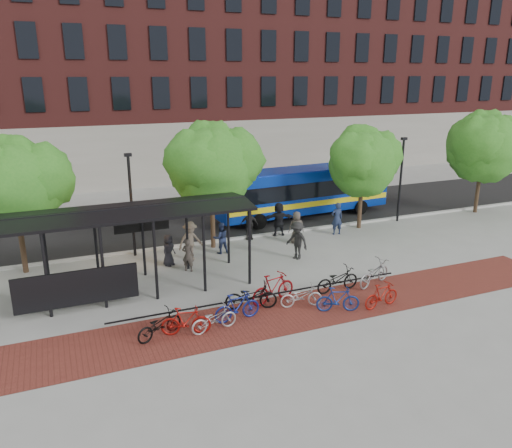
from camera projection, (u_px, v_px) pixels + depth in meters
name	position (u px, v px, depth m)	size (l,w,h in m)	color
ground	(293.00, 260.00, 24.34)	(160.00, 160.00, 0.00)	#9E9E99
asphalt_street	(236.00, 218.00, 31.41)	(160.00, 8.00, 0.01)	black
curb	(261.00, 235.00, 27.86)	(160.00, 0.25, 0.12)	#B7B7B2
brick_strip	(304.00, 310.00, 19.18)	(24.00, 3.00, 0.01)	maroon
bike_rack_rail	(264.00, 306.00, 19.50)	(12.00, 0.05, 0.95)	black
building_brick	(267.00, 60.00, 48.11)	(55.00, 14.00, 20.00)	maroon
bus_shelter	(119.00, 222.00, 20.07)	(10.60, 3.07, 3.60)	black
tree_a	(16.00, 181.00, 21.72)	(4.90, 4.00, 6.18)	#382619
tree_b	(213.00, 162.00, 24.95)	(5.15, 4.20, 6.47)	#382619
tree_c	(364.00, 159.00, 28.36)	(4.66, 3.80, 5.92)	#382619
tree_d	(484.00, 144.00, 31.53)	(5.39, 4.40, 6.55)	#382619
lamp_post_left	(131.00, 202.00, 24.17)	(0.35, 0.20, 5.12)	black
lamp_post_right	(401.00, 177.00, 30.02)	(0.35, 0.20, 5.12)	black
bus	(303.00, 189.00, 31.30)	(11.56, 3.24, 3.09)	#082B9E
bike_0	(159.00, 325.00, 17.09)	(0.63, 1.80, 0.94)	black
bike_1	(186.00, 321.00, 17.24)	(0.49, 1.73, 1.04)	#9B130E
bike_2	(214.00, 319.00, 17.52)	(0.61, 1.74, 0.91)	#A7A7A9
bike_3	(237.00, 307.00, 18.23)	(0.51, 1.81, 1.09)	navy
bike_4	(251.00, 296.00, 19.14)	(0.70, 2.01, 1.05)	black
bike_5	(273.00, 288.00, 19.68)	(0.57, 2.03, 1.22)	maroon
bike_6	(301.00, 296.00, 19.35)	(0.58, 1.67, 0.88)	silver
bike_7	(338.00, 299.00, 18.93)	(0.47, 1.67, 1.00)	navy
bike_8	(337.00, 280.00, 20.71)	(0.69, 1.99, 1.04)	black
bike_9	(382.00, 295.00, 19.29)	(0.47, 1.66, 1.00)	#9A160E
bike_10	(374.00, 273.00, 21.33)	(0.72, 2.06, 1.08)	gray
pedestrian_0	(169.00, 250.00, 23.46)	(0.74, 0.48, 1.52)	black
pedestrian_1	(188.00, 255.00, 22.77)	(0.56, 0.37, 1.55)	#3F3832
pedestrian_2	(221.00, 238.00, 25.05)	(0.78, 0.61, 1.61)	navy
pedestrian_3	(190.00, 241.00, 24.12)	(1.25, 0.72, 1.93)	brown
pedestrian_4	(249.00, 225.00, 27.18)	(0.97, 0.40, 1.66)	black
pedestrian_5	(279.00, 219.00, 27.80)	(1.76, 0.56, 1.89)	black
pedestrian_6	(296.00, 227.00, 26.57)	(0.85, 0.55, 1.73)	#474039
pedestrian_7	(337.00, 219.00, 27.99)	(0.67, 0.44, 1.84)	#202C4C
pedestrian_9	(297.00, 240.00, 24.24)	(1.22, 0.70, 1.89)	black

